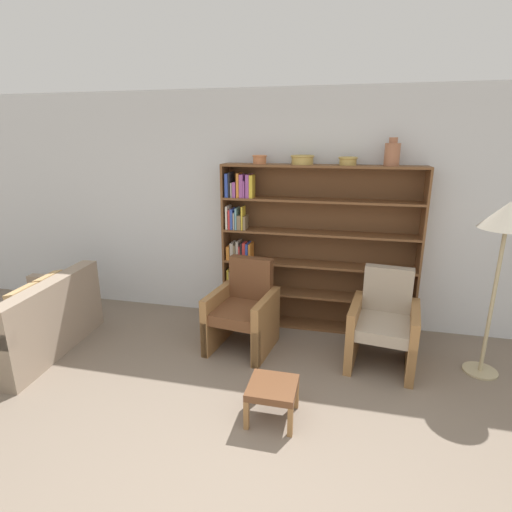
{
  "coord_description": "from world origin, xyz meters",
  "views": [
    {
      "loc": [
        0.51,
        -1.79,
        2.21
      ],
      "look_at": [
        -0.45,
        2.34,
        0.95
      ],
      "focal_mm": 28.0,
      "sensor_mm": 36.0,
      "label": 1
    }
  ],
  "objects_px": {
    "bowl_terracotta": "(348,160)",
    "armchair_cushioned": "(384,325)",
    "couch": "(30,325)",
    "floor_lamp": "(507,224)",
    "bowl_slate": "(260,159)",
    "bowl_copper": "(302,159)",
    "armchair_leather": "(244,311)",
    "vase_tall": "(392,154)",
    "bookshelf": "(301,250)",
    "footstool": "(272,390)"
  },
  "relations": [
    {
      "from": "bowl_terracotta",
      "to": "armchair_cushioned",
      "type": "bearing_deg",
      "value": -55.59
    },
    {
      "from": "couch",
      "to": "floor_lamp",
      "type": "xyz_separation_m",
      "value": [
        4.59,
        0.64,
        1.19
      ]
    },
    {
      "from": "bowl_slate",
      "to": "couch",
      "type": "distance_m",
      "value": 3.06
    },
    {
      "from": "bowl_copper",
      "to": "floor_lamp",
      "type": "distance_m",
      "value": 2.06
    },
    {
      "from": "couch",
      "to": "armchair_leather",
      "type": "height_order",
      "value": "armchair_leather"
    },
    {
      "from": "vase_tall",
      "to": "armchair_leather",
      "type": "height_order",
      "value": "vase_tall"
    },
    {
      "from": "bowl_slate",
      "to": "vase_tall",
      "type": "xyz_separation_m",
      "value": [
        1.41,
        0.0,
        0.07
      ]
    },
    {
      "from": "armchair_leather",
      "to": "bookshelf",
      "type": "bearing_deg",
      "value": -118.89
    },
    {
      "from": "bowl_copper",
      "to": "footstool",
      "type": "relative_size",
      "value": 0.67
    },
    {
      "from": "armchair_cushioned",
      "to": "couch",
      "type": "bearing_deg",
      "value": 17.25
    },
    {
      "from": "vase_tall",
      "to": "armchair_cushioned",
      "type": "bearing_deg",
      "value": -88.97
    },
    {
      "from": "bowl_slate",
      "to": "armchair_cushioned",
      "type": "bearing_deg",
      "value": -25.08
    },
    {
      "from": "vase_tall",
      "to": "couch",
      "type": "relative_size",
      "value": 0.19
    },
    {
      "from": "bowl_copper",
      "to": "armchair_leather",
      "type": "height_order",
      "value": "bowl_copper"
    },
    {
      "from": "bowl_copper",
      "to": "footstool",
      "type": "xyz_separation_m",
      "value": [
        0.03,
        -1.76,
        -1.72
      ]
    },
    {
      "from": "bowl_copper",
      "to": "floor_lamp",
      "type": "xyz_separation_m",
      "value": [
        1.89,
        -0.64,
        -0.5
      ]
    },
    {
      "from": "bowl_copper",
      "to": "bowl_terracotta",
      "type": "relative_size",
      "value": 1.28
    },
    {
      "from": "bowl_slate",
      "to": "bowl_terracotta",
      "type": "distance_m",
      "value": 0.97
    },
    {
      "from": "armchair_leather",
      "to": "footstool",
      "type": "height_order",
      "value": "armchair_leather"
    },
    {
      "from": "couch",
      "to": "footstool",
      "type": "bearing_deg",
      "value": -104.19
    },
    {
      "from": "armchair_cushioned",
      "to": "floor_lamp",
      "type": "bearing_deg",
      "value": -170.49
    },
    {
      "from": "bowl_slate",
      "to": "floor_lamp",
      "type": "height_order",
      "value": "bowl_slate"
    },
    {
      "from": "bowl_terracotta",
      "to": "armchair_leather",
      "type": "bearing_deg",
      "value": -146.09
    },
    {
      "from": "floor_lamp",
      "to": "armchair_leather",
      "type": "bearing_deg",
      "value": -179.28
    },
    {
      "from": "bookshelf",
      "to": "footstool",
      "type": "relative_size",
      "value": 5.78
    },
    {
      "from": "bowl_copper",
      "to": "vase_tall",
      "type": "bearing_deg",
      "value": 0.0
    },
    {
      "from": "armchair_cushioned",
      "to": "floor_lamp",
      "type": "height_order",
      "value": "floor_lamp"
    },
    {
      "from": "bookshelf",
      "to": "bowl_slate",
      "type": "xyz_separation_m",
      "value": [
        -0.49,
        -0.02,
        1.04
      ]
    },
    {
      "from": "armchair_cushioned",
      "to": "bowl_copper",
      "type": "bearing_deg",
      "value": -27.53
    },
    {
      "from": "bookshelf",
      "to": "bowl_slate",
      "type": "distance_m",
      "value": 1.15
    },
    {
      "from": "armchair_leather",
      "to": "armchair_cushioned",
      "type": "height_order",
      "value": "same"
    },
    {
      "from": "vase_tall",
      "to": "couch",
      "type": "bearing_deg",
      "value": -160.56
    },
    {
      "from": "bowl_copper",
      "to": "armchair_leather",
      "type": "distance_m",
      "value": 1.78
    },
    {
      "from": "bowl_slate",
      "to": "couch",
      "type": "relative_size",
      "value": 0.11
    },
    {
      "from": "bowl_copper",
      "to": "armchair_cushioned",
      "type": "bearing_deg",
      "value": -35.22
    },
    {
      "from": "bowl_copper",
      "to": "armchair_leather",
      "type": "relative_size",
      "value": 0.27
    },
    {
      "from": "bowl_copper",
      "to": "vase_tall",
      "type": "height_order",
      "value": "vase_tall"
    },
    {
      "from": "vase_tall",
      "to": "footstool",
      "type": "distance_m",
      "value": 2.67
    },
    {
      "from": "bookshelf",
      "to": "couch",
      "type": "xyz_separation_m",
      "value": [
        -2.71,
        -1.3,
        -0.65
      ]
    },
    {
      "from": "armchair_leather",
      "to": "footstool",
      "type": "relative_size",
      "value": 2.46
    },
    {
      "from": "bookshelf",
      "to": "couch",
      "type": "distance_m",
      "value": 3.07
    },
    {
      "from": "vase_tall",
      "to": "footstool",
      "type": "height_order",
      "value": "vase_tall"
    },
    {
      "from": "bowl_copper",
      "to": "armchair_cushioned",
      "type": "height_order",
      "value": "bowl_copper"
    },
    {
      "from": "couch",
      "to": "armchair_leather",
      "type": "bearing_deg",
      "value": -78.47
    },
    {
      "from": "couch",
      "to": "footstool",
      "type": "relative_size",
      "value": 4.01
    },
    {
      "from": "footstool",
      "to": "armchair_leather",
      "type": "bearing_deg",
      "value": 115.84
    },
    {
      "from": "bowl_terracotta",
      "to": "armchair_leather",
      "type": "distance_m",
      "value": 1.97
    },
    {
      "from": "bookshelf",
      "to": "floor_lamp",
      "type": "distance_m",
      "value": 2.06
    },
    {
      "from": "armchair_leather",
      "to": "bowl_slate",
      "type": "bearing_deg",
      "value": -84.05
    },
    {
      "from": "couch",
      "to": "armchair_cushioned",
      "type": "xyz_separation_m",
      "value": [
        3.64,
        0.61,
        0.12
      ]
    }
  ]
}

